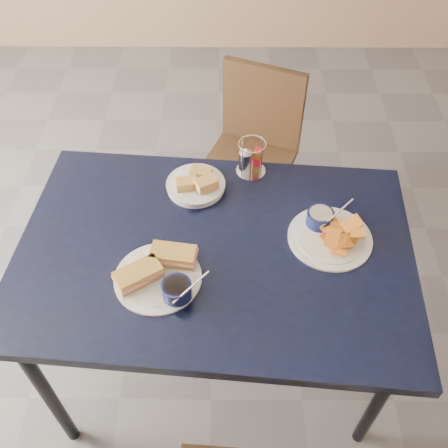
{
  "coord_description": "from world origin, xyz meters",
  "views": [
    {
      "loc": [
        0.06,
        -1.12,
        2.01
      ],
      "look_at": [
        0.05,
        -0.07,
        0.82
      ],
      "focal_mm": 40.0,
      "sensor_mm": 36.0,
      "label": 1
    }
  ],
  "objects_px": {
    "bread_basket": "(197,184)",
    "condiment_caddy": "(250,160)",
    "plantain_plate": "(328,231)",
    "dining_table": "(215,259)",
    "chair_far": "(248,141)",
    "sandwich_plate": "(161,274)"
  },
  "relations": [
    {
      "from": "dining_table",
      "to": "condiment_caddy",
      "type": "xyz_separation_m",
      "value": [
        0.12,
        0.36,
        0.12
      ]
    },
    {
      "from": "dining_table",
      "to": "plantain_plate",
      "type": "distance_m",
      "value": 0.39
    },
    {
      "from": "bread_basket",
      "to": "condiment_caddy",
      "type": "distance_m",
      "value": 0.22
    },
    {
      "from": "plantain_plate",
      "to": "bread_basket",
      "type": "xyz_separation_m",
      "value": [
        -0.44,
        0.22,
        0.0
      ]
    },
    {
      "from": "plantain_plate",
      "to": "dining_table",
      "type": "bearing_deg",
      "value": -171.33
    },
    {
      "from": "dining_table",
      "to": "sandwich_plate",
      "type": "height_order",
      "value": "sandwich_plate"
    },
    {
      "from": "bread_basket",
      "to": "chair_far",
      "type": "bearing_deg",
      "value": 70.76
    },
    {
      "from": "plantain_plate",
      "to": "bread_basket",
      "type": "height_order",
      "value": "plantain_plate"
    },
    {
      "from": "sandwich_plate",
      "to": "plantain_plate",
      "type": "distance_m",
      "value": 0.56
    },
    {
      "from": "plantain_plate",
      "to": "condiment_caddy",
      "type": "xyz_separation_m",
      "value": [
        -0.25,
        0.31,
        0.04
      ]
    },
    {
      "from": "chair_far",
      "to": "condiment_caddy",
      "type": "height_order",
      "value": "condiment_caddy"
    },
    {
      "from": "dining_table",
      "to": "bread_basket",
      "type": "height_order",
      "value": "bread_basket"
    },
    {
      "from": "dining_table",
      "to": "condiment_caddy",
      "type": "height_order",
      "value": "condiment_caddy"
    },
    {
      "from": "bread_basket",
      "to": "condiment_caddy",
      "type": "bearing_deg",
      "value": 25.45
    },
    {
      "from": "plantain_plate",
      "to": "condiment_caddy",
      "type": "height_order",
      "value": "condiment_caddy"
    },
    {
      "from": "plantain_plate",
      "to": "condiment_caddy",
      "type": "bearing_deg",
      "value": 129.06
    },
    {
      "from": "dining_table",
      "to": "bread_basket",
      "type": "xyz_separation_m",
      "value": [
        -0.07,
        0.27,
        0.08
      ]
    },
    {
      "from": "plantain_plate",
      "to": "bread_basket",
      "type": "relative_size",
      "value": 1.33
    },
    {
      "from": "chair_far",
      "to": "plantain_plate",
      "type": "bearing_deg",
      "value": -74.31
    },
    {
      "from": "sandwich_plate",
      "to": "plantain_plate",
      "type": "bearing_deg",
      "value": 18.65
    },
    {
      "from": "plantain_plate",
      "to": "bread_basket",
      "type": "distance_m",
      "value": 0.49
    },
    {
      "from": "condiment_caddy",
      "to": "bread_basket",
      "type": "bearing_deg",
      "value": -154.55
    }
  ]
}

